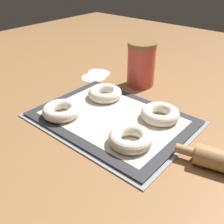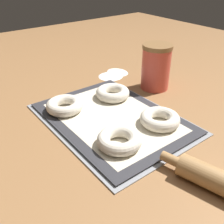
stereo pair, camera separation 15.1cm
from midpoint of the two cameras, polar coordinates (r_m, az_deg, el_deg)
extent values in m
plane|color=olive|center=(0.84, -4.89, -2.67)|extent=(2.80, 2.80, 0.00)
cube|color=#93969B|center=(0.85, -5.06, -1.73)|extent=(0.51, 0.38, 0.01)
cube|color=#333338|center=(0.85, -5.07, -1.43)|extent=(0.49, 0.35, 0.00)
cube|color=beige|center=(0.85, -5.08, -1.41)|extent=(0.42, 0.29, 0.00)
torus|color=silver|center=(0.88, -15.87, 0.04)|extent=(0.12, 0.12, 0.04)
torus|color=silver|center=(0.72, -1.96, -6.13)|extent=(0.12, 0.12, 0.04)
torus|color=silver|center=(0.96, -6.08, 3.89)|extent=(0.12, 0.12, 0.04)
torus|color=silver|center=(0.83, 5.38, -0.68)|extent=(0.12, 0.12, 0.04)
cylinder|color=#DB4C3D|center=(1.07, 2.31, 9.81)|extent=(0.11, 0.11, 0.16)
cylinder|color=olive|center=(1.04, 2.42, 14.40)|extent=(0.12, 0.12, 0.02)
cylinder|color=#AD7F4C|center=(0.69, 9.72, -8.63)|extent=(0.05, 0.04, 0.02)
ellipsoid|color=white|center=(1.18, -7.68, 7.44)|extent=(0.11, 0.11, 0.00)
ellipsoid|color=white|center=(1.22, -6.42, 8.45)|extent=(0.11, 0.09, 0.00)
camera|label=1|loc=(0.08, -95.15, -3.05)|focal=42.00mm
camera|label=2|loc=(0.08, 84.85, 3.05)|focal=42.00mm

